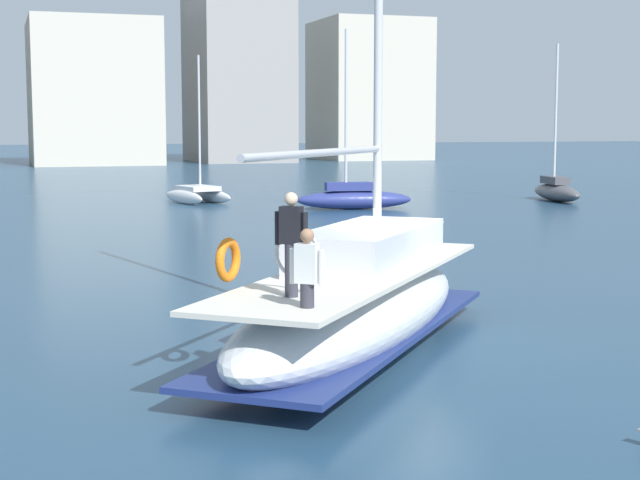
{
  "coord_description": "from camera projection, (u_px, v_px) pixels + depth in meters",
  "views": [
    {
      "loc": [
        -7.43,
        -16.97,
        4.03
      ],
      "look_at": [
        -1.45,
        1.05,
        1.8
      ],
      "focal_mm": 54.85,
      "sensor_mm": 36.0,
      "label": 1
    }
  ],
  "objects": [
    {
      "name": "ground_plane",
      "position": [
        408.0,
        336.0,
        18.79
      ],
      "size": [
        400.0,
        400.0,
        0.0
      ],
      "primitive_type": "plane",
      "color": "navy"
    },
    {
      "name": "main_sailboat",
      "position": [
        357.0,
        301.0,
        17.41
      ],
      "size": [
        8.0,
        8.9,
        13.99
      ],
      "color": "silver",
      "rests_on": "ground"
    },
    {
      "name": "moored_sloop_near",
      "position": [
        354.0,
        197.0,
        47.23
      ],
      "size": [
        5.76,
        2.29,
        8.58
      ],
      "color": "navy",
      "rests_on": "ground"
    },
    {
      "name": "moored_catamaran",
      "position": [
        198.0,
        193.0,
        50.95
      ],
      "size": [
        3.06,
        4.62,
        7.61
      ],
      "color": "white",
      "rests_on": "ground"
    },
    {
      "name": "moored_cutter_left",
      "position": [
        556.0,
        190.0,
        52.42
      ],
      "size": [
        2.29,
        5.71,
        8.36
      ],
      "color": "#4C4C51",
      "rests_on": "ground"
    },
    {
      "name": "waterfront_buildings",
      "position": [
        42.0,
        67.0,
        102.91
      ],
      "size": [
        83.51,
        18.98,
        25.84
      ],
      "color": "#B2B7BC",
      "rests_on": "ground"
    }
  ]
}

